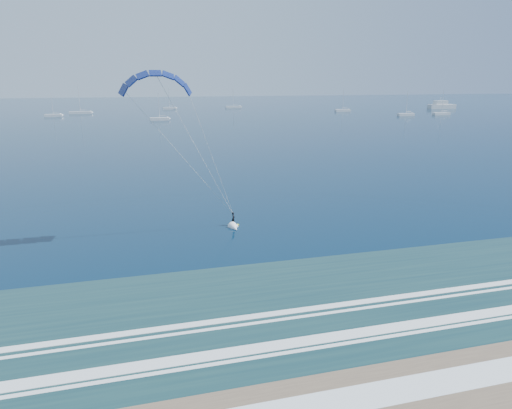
{
  "coord_description": "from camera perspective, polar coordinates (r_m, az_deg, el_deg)",
  "views": [
    {
      "loc": [
        -16.22,
        -19.2,
        16.62
      ],
      "look_at": [
        -4.26,
        25.46,
        3.91
      ],
      "focal_mm": 32.0,
      "sensor_mm": 36.0,
      "label": 1
    }
  ],
  "objects": [
    {
      "name": "sailboat_2",
      "position": [
        248.41,
        -21.09,
        10.69
      ],
      "size": [
        10.84,
        2.4,
        14.32
      ],
      "color": "silver",
      "rests_on": "ground"
    },
    {
      "name": "sailboat_7",
      "position": [
        241.25,
        22.16,
        10.48
      ],
      "size": [
        8.57,
        2.4,
        12.3
      ],
      "color": "silver",
      "rests_on": "ground"
    },
    {
      "name": "sailboat_6",
      "position": [
        230.3,
        18.22,
        10.65
      ],
      "size": [
        8.12,
        2.4,
        11.09
      ],
      "color": "silver",
      "rests_on": "ground"
    },
    {
      "name": "sailboat_8",
      "position": [
        272.14,
        -10.76,
        11.75
      ],
      "size": [
        7.64,
        2.4,
        11.7
      ],
      "color": "silver",
      "rests_on": "ground"
    },
    {
      "name": "sailboat_1",
      "position": [
        233.08,
        -24.0,
        10.15
      ],
      "size": [
        7.65,
        2.4,
        10.65
      ],
      "color": "silver",
      "rests_on": "ground"
    },
    {
      "name": "motor_yacht",
      "position": [
        294.69,
        22.16,
        11.39
      ],
      "size": [
        16.64,
        4.44,
        6.66
      ],
      "color": "silver",
      "rests_on": "ground"
    },
    {
      "name": "ground",
      "position": [
        30.13,
        22.11,
        -19.38
      ],
      "size": [
        900.0,
        900.0,
        0.0
      ],
      "primitive_type": "plane",
      "color": "#06273C",
      "rests_on": "ground"
    },
    {
      "name": "sailboat_5",
      "position": [
        252.92,
        10.77,
        11.49
      ],
      "size": [
        8.26,
        2.4,
        11.34
      ],
      "color": "silver",
      "rests_on": "ground"
    },
    {
      "name": "kitesurfer_rig",
      "position": [
        49.3,
        -7.59,
        7.22
      ],
      "size": [
        14.13,
        5.12,
        18.63
      ],
      "color": "yellow",
      "rests_on": "ground"
    },
    {
      "name": "sailboat_3",
      "position": [
        198.87,
        -11.96,
        10.45
      ],
      "size": [
        7.95,
        2.4,
        11.14
      ],
      "color": "silver",
      "rests_on": "ground"
    },
    {
      "name": "sailboat_4",
      "position": [
        279.96,
        -2.85,
        12.09
      ],
      "size": [
        9.4,
        2.4,
        12.68
      ],
      "color": "silver",
      "rests_on": "ground"
    }
  ]
}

